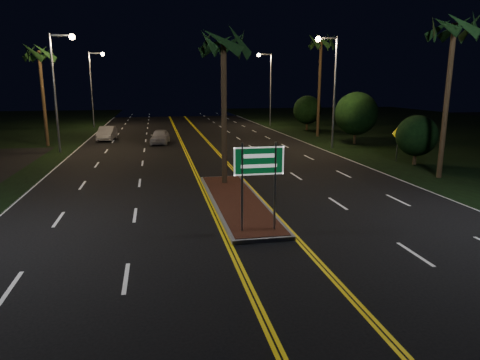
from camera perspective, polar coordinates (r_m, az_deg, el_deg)
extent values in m
plane|color=black|center=(13.18, 5.34, -11.25)|extent=(120.00, 120.00, 0.00)
cube|color=gray|center=(19.58, -0.43, -2.86)|extent=(2.25, 10.25, 0.15)
cube|color=#592819|center=(19.55, -0.43, -2.62)|extent=(2.00, 10.00, 0.02)
cylinder|color=gray|center=(15.05, 0.28, -1.07)|extent=(0.08, 0.08, 3.20)
cylinder|color=gray|center=(15.33, 4.68, -0.86)|extent=(0.08, 0.08, 3.20)
cube|color=#07471E|center=(14.98, 2.54, 2.57)|extent=(1.80, 0.04, 1.00)
cube|color=white|center=(14.96, 2.56, 2.55)|extent=(1.80, 0.01, 1.00)
cylinder|color=gray|center=(36.32, -23.46, 10.41)|extent=(0.18, 0.18, 9.00)
cube|color=gray|center=(36.32, -22.81, 17.36)|extent=(1.60, 0.12, 0.12)
sphere|color=#FFC272|center=(36.17, -21.49, 17.33)|extent=(0.44, 0.44, 0.44)
cylinder|color=gray|center=(56.03, -19.21, 11.23)|extent=(0.18, 0.18, 9.00)
cube|color=gray|center=(56.04, -18.70, 15.72)|extent=(1.60, 0.12, 0.12)
sphere|color=#FFC272|center=(55.94, -17.85, 15.69)|extent=(0.44, 0.44, 0.44)
cylinder|color=gray|center=(36.53, 12.49, 11.16)|extent=(0.18, 0.18, 9.00)
cube|color=gray|center=(36.38, 11.62, 18.06)|extent=(1.60, 0.12, 0.12)
sphere|color=#FFC272|center=(36.08, 10.38, 18.00)|extent=(0.44, 0.44, 0.44)
cylinder|color=gray|center=(55.46, 4.11, 11.88)|extent=(0.18, 0.18, 9.00)
cube|color=gray|center=(55.36, 3.35, 16.39)|extent=(1.60, 0.12, 0.12)
sphere|color=#FFC272|center=(55.16, 2.51, 16.31)|extent=(0.44, 0.44, 0.44)
cylinder|color=#382819|center=(22.36, -2.13, 8.67)|extent=(0.28, 0.28, 7.50)
cylinder|color=#382819|center=(40.63, -24.74, 9.73)|extent=(0.28, 0.28, 8.00)
cylinder|color=#382819|center=(26.84, 25.82, 9.18)|extent=(0.28, 0.28, 8.50)
cylinder|color=#382819|center=(44.61, 10.52, 11.81)|extent=(0.28, 0.28, 9.50)
cylinder|color=#382819|center=(31.05, 22.26, 2.75)|extent=(0.24, 0.24, 0.90)
sphere|color=black|center=(30.85, 22.49, 5.49)|extent=(2.70, 2.70, 2.70)
cylinder|color=#382819|center=(39.88, 15.05, 5.55)|extent=(0.24, 0.24, 1.26)
sphere|color=black|center=(39.68, 15.23, 8.56)|extent=(3.78, 3.78, 3.78)
cylinder|color=#382819|center=(50.80, 8.90, 7.20)|extent=(0.24, 0.24, 1.08)
sphere|color=black|center=(50.66, 8.97, 9.23)|extent=(3.24, 3.24, 3.24)
imported|color=silver|center=(39.45, -10.63, 5.88)|extent=(2.51, 4.73, 1.51)
imported|color=#B4B5BF|center=(43.20, -17.33, 6.11)|extent=(2.29, 4.69, 1.52)
cylinder|color=gray|center=(31.87, 20.23, 4.30)|extent=(0.07, 0.07, 2.16)
cube|color=yellow|center=(31.74, 20.37, 5.87)|extent=(1.03, 0.24, 1.04)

